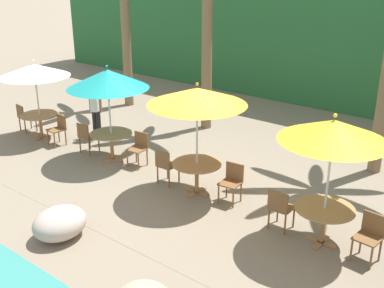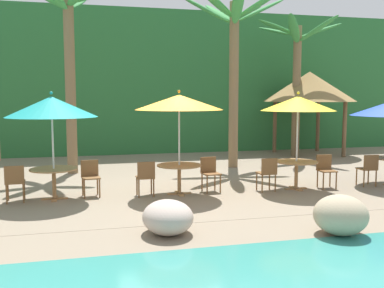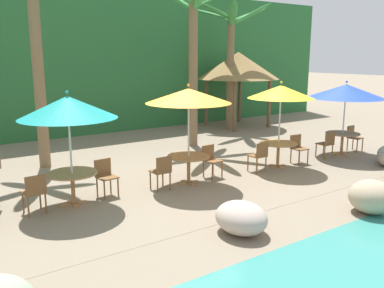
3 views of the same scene
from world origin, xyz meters
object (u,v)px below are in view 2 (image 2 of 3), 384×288
at_px(chair_orange_inland, 146,176).
at_px(chair_teal_inland, 15,181).
at_px(chair_blue_inland, 369,168).
at_px(dining_table_orange, 179,170).
at_px(chair_yellow_seaward, 326,168).
at_px(palm_tree_second, 69,50).
at_px(umbrella_orange, 179,102).
at_px(palapa_hut, 309,87).
at_px(palm_tree_fourth, 297,63).
at_px(umbrella_yellow, 298,104).
at_px(chair_teal_seaward, 90,175).
at_px(palm_tree_third, 235,47).
at_px(umbrella_teal, 52,107).
at_px(dining_table_yellow, 296,166).
at_px(dining_table_teal, 54,174).
at_px(chair_orange_seaward, 210,171).
at_px(chair_yellow_inland, 268,172).

bearing_deg(chair_orange_inland, chair_teal_inland, 177.86).
bearing_deg(chair_blue_inland, dining_table_orange, 176.68).
relative_size(chair_yellow_seaward, palm_tree_second, 0.15).
bearing_deg(palm_tree_second, chair_orange_inland, -65.54).
relative_size(umbrella_orange, palapa_hut, 0.69).
bearing_deg(palm_tree_fourth, umbrella_yellow, -116.55).
distance_m(chair_teal_seaward, chair_yellow_seaward, 6.10).
height_order(chair_orange_inland, palm_tree_fourth, palm_tree_fourth).
relative_size(dining_table_orange, palm_tree_third, 0.19).
bearing_deg(umbrella_teal, dining_table_yellow, -2.98).
distance_m(chair_teal_inland, chair_orange_inland, 2.97).
height_order(umbrella_yellow, chair_blue_inland, umbrella_yellow).
height_order(dining_table_orange, palm_tree_second, palm_tree_second).
bearing_deg(palm_tree_third, umbrella_yellow, -84.58).
height_order(dining_table_orange, dining_table_yellow, same).
distance_m(umbrella_teal, dining_table_orange, 3.36).
distance_m(dining_table_teal, chair_orange_seaward, 3.81).
xyz_separation_m(chair_orange_inland, palapa_hut, (7.64, 6.16, 2.27)).
relative_size(chair_teal_inland, palm_tree_second, 0.15).
bearing_deg(chair_teal_seaward, chair_teal_inland, -169.14).
height_order(chair_orange_inland, umbrella_yellow, umbrella_yellow).
distance_m(umbrella_teal, umbrella_yellow, 6.07).
bearing_deg(chair_yellow_inland, umbrella_teal, 175.48).
relative_size(umbrella_orange, chair_blue_inland, 2.96).
xyz_separation_m(dining_table_yellow, chair_blue_inland, (2.05, -0.14, -0.10)).
xyz_separation_m(chair_orange_seaward, chair_orange_inland, (-1.69, -0.27, 0.00)).
height_order(dining_table_teal, chair_orange_seaward, chair_orange_seaward).
bearing_deg(dining_table_orange, palm_tree_third, 53.87).
relative_size(dining_table_yellow, palm_tree_fourth, 0.20).
distance_m(umbrella_orange, chair_orange_inland, 1.96).
bearing_deg(dining_table_teal, umbrella_orange, -3.08).
bearing_deg(dining_table_orange, chair_teal_inland, 179.77).
height_order(chair_yellow_inland, palm_tree_third, palm_tree_third).
bearing_deg(umbrella_yellow, palm_tree_third, 95.42).
relative_size(chair_orange_inland, palm_tree_second, 0.15).
distance_m(umbrella_orange, palm_tree_fourth, 8.41).
distance_m(chair_teal_inland, chair_yellow_inland, 6.06).
height_order(chair_orange_inland, palm_tree_third, palm_tree_third).
relative_size(umbrella_orange, dining_table_yellow, 2.34).
xyz_separation_m(umbrella_teal, chair_yellow_seaward, (6.92, -0.30, -1.66)).
bearing_deg(chair_teal_seaward, chair_orange_seaward, -3.14).
height_order(chair_teal_seaward, chair_teal_inland, same).
relative_size(dining_table_teal, palm_tree_fourth, 0.20).
bearing_deg(dining_table_yellow, umbrella_orange, 177.12).
bearing_deg(chair_orange_seaward, chair_yellow_seaward, -5.83).
bearing_deg(palapa_hut, dining_table_orange, -138.23).
xyz_separation_m(chair_teal_seaward, dining_table_orange, (2.14, -0.34, 0.10)).
distance_m(chair_teal_inland, palm_tree_fourth, 11.80).
relative_size(chair_teal_inland, umbrella_orange, 0.34).
height_order(palm_tree_third, palm_tree_fourth, palm_tree_third).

